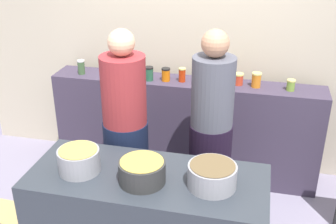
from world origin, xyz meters
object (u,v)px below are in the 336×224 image
Objects in this scene: preserve_jar_7 at (229,77)px; cooking_pot_center at (142,172)px; preserve_jar_3 at (149,74)px; bread_crate at (13,224)px; cook_in_cap at (211,141)px; preserve_jar_6 at (211,77)px; preserve_jar_2 at (132,69)px; preserve_jar_1 at (115,68)px; preserve_jar_4 at (166,74)px; preserve_jar_10 at (291,85)px; cooking_pot_left at (79,160)px; preserve_jar_5 at (182,75)px; cooking_pot_right at (212,176)px; preserve_jar_9 at (256,80)px; preserve_jar_0 at (81,67)px; preserve_jar_8 at (239,79)px; cook_with_tongs at (126,139)px.

preserve_jar_7 is 1.59m from cooking_pot_center.
preserve_jar_3 is 1.83m from bread_crate.
cook_in_cap reaches higher than cooking_pot_center.
preserve_jar_2 is at bearing 175.46° from preserve_jar_6.
preserve_jar_7 is at bearing 1.15° from preserve_jar_1.
preserve_jar_4 reaches higher than bread_crate.
preserve_jar_6 is 0.74m from preserve_jar_10.
cooking_pot_left is at bearing 176.64° from cooking_pot_center.
preserve_jar_5 is 0.08× the size of cook_in_cap.
preserve_jar_3 is at bearing 120.89° from cooking_pot_right.
preserve_jar_4 is 0.61m from preserve_jar_7.
preserve_jar_6 is at bearing 179.64° from preserve_jar_9.
preserve_jar_6 reaches higher than preserve_jar_2.
preserve_jar_3 is 0.08× the size of cook_in_cap.
preserve_jar_3 is (0.38, -0.08, -0.00)m from preserve_jar_1.
cook_in_cap is at bearing -33.49° from preserve_jar_1.
preserve_jar_2 is 1.82m from bread_crate.
bread_crate is (-1.91, -1.32, -0.99)m from preserve_jar_9.
preserve_jar_7 reaches higher than cooking_pot_center.
preserve_jar_4 is 0.33× the size of bread_crate.
preserve_jar_0 is 1.30× the size of preserve_jar_8.
preserve_jar_6 is at bearing 1.67° from preserve_jar_0.
cook_in_cap is at bearing -102.27° from preserve_jar_8.
preserve_jar_9 is 1.64m from cooking_pot_center.
preserve_jar_5 is 1.31× the size of preserve_jar_10.
preserve_jar_4 is (0.37, -0.10, 0.01)m from preserve_jar_2.
preserve_jar_0 is 1.05× the size of preserve_jar_9.
cooking_pot_right is 0.85× the size of bread_crate.
preserve_jar_3 is at bearing -178.23° from preserve_jar_10.
cooking_pot_left is (-1.48, -1.43, -0.16)m from preserve_jar_10.
cook_in_cap is at bearing -60.21° from preserve_jar_5.
preserve_jar_0 is at bearing 126.54° from cooking_pot_center.
preserve_jar_7 is (0.77, 0.11, -0.01)m from preserve_jar_3.
cooking_pot_left is (-0.90, -1.49, -0.16)m from preserve_jar_7.
preserve_jar_0 is 0.72m from preserve_jar_3.
preserve_jar_8 is 1.59m from cooking_pot_center.
preserve_jar_4 is at bearing 8.37° from preserve_jar_3.
cooking_pot_left is at bearing -87.07° from preserve_jar_2.
preserve_jar_7 is 0.10m from preserve_jar_8.
preserve_jar_2 is 0.25m from preserve_jar_3.
preserve_jar_6 is 1.06m from cook_with_tongs.
preserve_jar_0 reaches higher than preserve_jar_3.
preserve_jar_2 is at bearing 124.64° from cooking_pot_right.
preserve_jar_0 is 1.61m from cook_in_cap.
cooking_pot_left is at bearing -138.19° from cook_in_cap.
preserve_jar_4 is (0.89, 0.00, -0.01)m from preserve_jar_0.
preserve_jar_3 reaches higher than preserve_jar_8.
preserve_jar_5 is (0.53, -0.08, 0.02)m from preserve_jar_2.
preserve_jar_3 is 1.03m from preserve_jar_9.
cooking_pot_center is 0.48m from cooking_pot_right.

